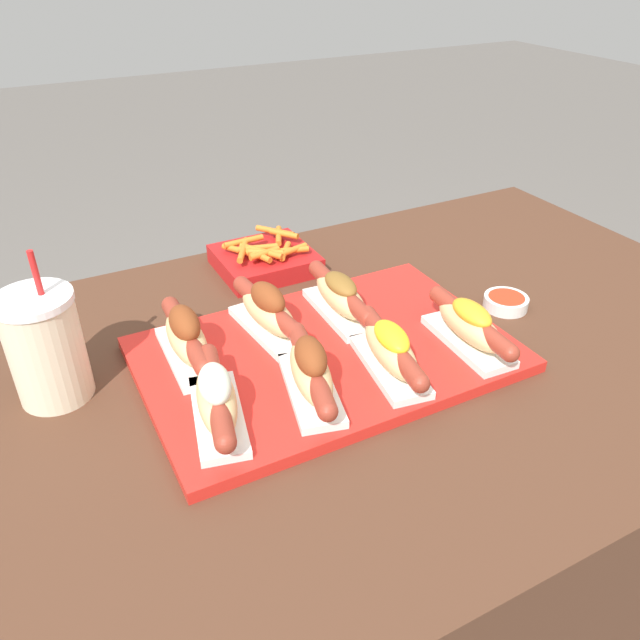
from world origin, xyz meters
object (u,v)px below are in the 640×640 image
(hot_dog_2, at_px, (391,350))
(sauce_bowl, at_px, (506,302))
(hot_dog_3, at_px, (470,325))
(serving_tray, at_px, (326,354))
(hot_dog_5, at_px, (268,311))
(hot_dog_0, at_px, (216,398))
(drink_cup, at_px, (46,347))
(hot_dog_1, at_px, (311,371))
(hot_dog_6, at_px, (340,296))
(hot_dog_4, at_px, (186,337))
(fries_basket, at_px, (265,259))

(hot_dog_2, distance_m, sauce_bowl, 0.29)
(hot_dog_2, bearing_deg, hot_dog_3, -0.65)
(serving_tray, height_order, hot_dog_5, hot_dog_5)
(hot_dog_0, height_order, hot_dog_2, hot_dog_0)
(hot_dog_0, distance_m, sauce_bowl, 0.54)
(hot_dog_3, height_order, sauce_bowl, hot_dog_3)
(hot_dog_0, bearing_deg, drink_cup, 134.99)
(hot_dog_5, distance_m, drink_cup, 0.31)
(hot_dog_1, relative_size, hot_dog_2, 0.98)
(hot_dog_3, bearing_deg, hot_dog_5, 145.52)
(hot_dog_3, distance_m, sauce_bowl, 0.17)
(serving_tray, xyz_separation_m, hot_dog_6, (0.07, 0.08, 0.04))
(serving_tray, height_order, hot_dog_0, hot_dog_0)
(hot_dog_2, bearing_deg, hot_dog_1, 177.68)
(hot_dog_4, xyz_separation_m, drink_cup, (-0.18, 0.03, 0.02))
(hot_dog_2, distance_m, hot_dog_5, 0.20)
(hot_dog_4, distance_m, hot_dog_5, 0.13)
(hot_dog_0, bearing_deg, sauce_bowl, 6.90)
(sauce_bowl, xyz_separation_m, fries_basket, (-0.30, 0.32, 0.01))
(drink_cup, bearing_deg, hot_dog_6, -2.89)
(sauce_bowl, bearing_deg, hot_dog_5, 166.72)
(hot_dog_1, xyz_separation_m, hot_dog_5, (0.01, 0.16, 0.00))
(hot_dog_2, bearing_deg, serving_tray, 123.45)
(hot_dog_2, bearing_deg, hot_dog_0, 177.44)
(hot_dog_1, bearing_deg, serving_tray, 50.37)
(hot_dog_1, bearing_deg, drink_cup, 149.26)
(sauce_bowl, bearing_deg, hot_dog_0, -173.10)
(serving_tray, distance_m, hot_dog_2, 0.11)
(serving_tray, bearing_deg, hot_dog_4, 158.56)
(hot_dog_3, bearing_deg, hot_dog_0, 178.12)
(hot_dog_2, bearing_deg, drink_cup, 156.48)
(hot_dog_1, height_order, hot_dog_5, same)
(serving_tray, relative_size, hot_dog_2, 2.64)
(sauce_bowl, bearing_deg, serving_tray, 178.54)
(serving_tray, distance_m, drink_cup, 0.38)
(hot_dog_6, bearing_deg, sauce_bowl, -17.52)
(serving_tray, relative_size, fries_basket, 3.11)
(hot_dog_5, relative_size, fries_basket, 1.19)
(hot_dog_0, height_order, hot_dog_6, hot_dog_0)
(hot_dog_6, height_order, sauce_bowl, hot_dog_6)
(serving_tray, height_order, hot_dog_2, hot_dog_2)
(hot_dog_4, height_order, drink_cup, drink_cup)
(fries_basket, bearing_deg, hot_dog_5, -111.75)
(hot_dog_6, distance_m, sauce_bowl, 0.29)
(hot_dog_4, relative_size, fries_basket, 1.19)
(hot_dog_1, xyz_separation_m, drink_cup, (-0.30, 0.18, 0.02))
(hot_dog_4, distance_m, drink_cup, 0.18)
(hot_dog_1, distance_m, hot_dog_3, 0.26)
(fries_basket, bearing_deg, hot_dog_4, -133.12)
(hot_dog_2, height_order, hot_dog_6, hot_dog_2)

